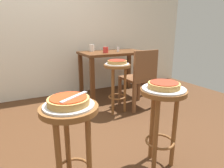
{
  "coord_description": "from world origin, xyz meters",
  "views": [
    {
      "loc": [
        -0.33,
        -1.73,
        1.11
      ],
      "look_at": [
        0.49,
        -0.14,
        0.6
      ],
      "focal_mm": 30.81,
      "sensor_mm": 36.0,
      "label": 1
    }
  ],
  "objects_px": {
    "pizza_foreground": "(69,101)",
    "stool_leftside": "(117,78)",
    "stool_foreground": "(71,134)",
    "wooden_chair": "(140,77)",
    "cup_far_edge": "(92,48)",
    "condiment_shaker": "(118,49)",
    "serving_plate_foreground": "(69,105)",
    "stool_middle": "(162,112)",
    "dining_table": "(113,59)",
    "cup_near_edge": "(106,50)",
    "serving_plate_middle": "(164,89)",
    "serving_plate_leftside": "(117,64)",
    "pizza_leftside": "(117,62)",
    "pizza_middle": "(164,85)",
    "pizza_server_knife": "(74,97)"
  },
  "relations": [
    {
      "from": "pizza_foreground",
      "to": "stool_leftside",
      "type": "xyz_separation_m",
      "value": [
        0.95,
        1.14,
        -0.22
      ]
    },
    {
      "from": "stool_middle",
      "to": "wooden_chair",
      "type": "xyz_separation_m",
      "value": [
        0.58,
        1.12,
        -0.02
      ]
    },
    {
      "from": "pizza_middle",
      "to": "dining_table",
      "type": "xyz_separation_m",
      "value": [
        0.5,
        1.81,
        -0.07
      ]
    },
    {
      "from": "pizza_foreground",
      "to": "stool_leftside",
      "type": "distance_m",
      "value": 1.5
    },
    {
      "from": "wooden_chair",
      "to": "cup_far_edge",
      "type": "bearing_deg",
      "value": 113.37
    },
    {
      "from": "pizza_middle",
      "to": "wooden_chair",
      "type": "bearing_deg",
      "value": 62.55
    },
    {
      "from": "serving_plate_middle",
      "to": "serving_plate_leftside",
      "type": "xyz_separation_m",
      "value": [
        0.22,
        1.14,
        0.0
      ]
    },
    {
      "from": "serving_plate_leftside",
      "to": "dining_table",
      "type": "bearing_deg",
      "value": 66.82
    },
    {
      "from": "wooden_chair",
      "to": "pizza_foreground",
      "type": "bearing_deg",
      "value": -139.49
    },
    {
      "from": "pizza_middle",
      "to": "serving_plate_leftside",
      "type": "xyz_separation_m",
      "value": [
        0.22,
        1.14,
        -0.03
      ]
    },
    {
      "from": "pizza_middle",
      "to": "pizza_leftside",
      "type": "xyz_separation_m",
      "value": [
        0.22,
        1.14,
        0.0
      ]
    },
    {
      "from": "serving_plate_middle",
      "to": "pizza_middle",
      "type": "distance_m",
      "value": 0.03
    },
    {
      "from": "dining_table",
      "to": "wooden_chair",
      "type": "xyz_separation_m",
      "value": [
        0.08,
        -0.69,
        -0.17
      ]
    },
    {
      "from": "pizza_server_knife",
      "to": "dining_table",
      "type": "bearing_deg",
      "value": 23.36
    },
    {
      "from": "stool_leftside",
      "to": "condiment_shaker",
      "type": "bearing_deg",
      "value": 60.19
    },
    {
      "from": "stool_foreground",
      "to": "dining_table",
      "type": "relative_size",
      "value": 0.62
    },
    {
      "from": "serving_plate_foreground",
      "to": "pizza_server_knife",
      "type": "distance_m",
      "value": 0.07
    },
    {
      "from": "pizza_middle",
      "to": "dining_table",
      "type": "distance_m",
      "value": 1.88
    },
    {
      "from": "cup_far_edge",
      "to": "pizza_foreground",
      "type": "bearing_deg",
      "value": -115.04
    },
    {
      "from": "pizza_server_knife",
      "to": "stool_leftside",
      "type": "bearing_deg",
      "value": 18.31
    },
    {
      "from": "pizza_foreground",
      "to": "condiment_shaker",
      "type": "relative_size",
      "value": 3.21
    },
    {
      "from": "stool_foreground",
      "to": "pizza_server_knife",
      "type": "distance_m",
      "value": 0.25
    },
    {
      "from": "condiment_shaker",
      "to": "cup_near_edge",
      "type": "bearing_deg",
      "value": -164.14
    },
    {
      "from": "pizza_foreground",
      "to": "pizza_leftside",
      "type": "height_order",
      "value": "same"
    },
    {
      "from": "serving_plate_foreground",
      "to": "cup_near_edge",
      "type": "relative_size",
      "value": 3.37
    },
    {
      "from": "pizza_leftside",
      "to": "cup_far_edge",
      "type": "bearing_deg",
      "value": 90.94
    },
    {
      "from": "serving_plate_leftside",
      "to": "cup_near_edge",
      "type": "bearing_deg",
      "value": 80.15
    },
    {
      "from": "serving_plate_leftside",
      "to": "condiment_shaker",
      "type": "bearing_deg",
      "value": 60.19
    },
    {
      "from": "wooden_chair",
      "to": "condiment_shaker",
      "type": "bearing_deg",
      "value": 90.52
    },
    {
      "from": "dining_table",
      "to": "cup_near_edge",
      "type": "bearing_deg",
      "value": -148.06
    },
    {
      "from": "pizza_foreground",
      "to": "wooden_chair",
      "type": "distance_m",
      "value": 1.74
    },
    {
      "from": "serving_plate_leftside",
      "to": "pizza_server_knife",
      "type": "height_order",
      "value": "pizza_server_knife"
    },
    {
      "from": "pizza_foreground",
      "to": "cup_far_edge",
      "type": "xyz_separation_m",
      "value": [
        0.93,
        2.0,
        0.11
      ]
    },
    {
      "from": "condiment_shaker",
      "to": "pizza_foreground",
      "type": "bearing_deg",
      "value": -126.55
    },
    {
      "from": "wooden_chair",
      "to": "dining_table",
      "type": "bearing_deg",
      "value": 96.44
    },
    {
      "from": "stool_foreground",
      "to": "pizza_foreground",
      "type": "xyz_separation_m",
      "value": [
        0.0,
        0.0,
        0.22
      ]
    },
    {
      "from": "serving_plate_foreground",
      "to": "stool_middle",
      "type": "relative_size",
      "value": 0.45
    },
    {
      "from": "cup_far_edge",
      "to": "stool_leftside",
      "type": "bearing_deg",
      "value": -89.06
    },
    {
      "from": "cup_near_edge",
      "to": "pizza_server_knife",
      "type": "height_order",
      "value": "cup_near_edge"
    },
    {
      "from": "serving_plate_foreground",
      "to": "pizza_foreground",
      "type": "height_order",
      "value": "pizza_foreground"
    },
    {
      "from": "serving_plate_leftside",
      "to": "pizza_foreground",
      "type": "bearing_deg",
      "value": -129.84
    },
    {
      "from": "pizza_leftside",
      "to": "dining_table",
      "type": "distance_m",
      "value": 0.73
    },
    {
      "from": "stool_foreground",
      "to": "stool_leftside",
      "type": "distance_m",
      "value": 1.48
    },
    {
      "from": "stool_foreground",
      "to": "stool_leftside",
      "type": "bearing_deg",
      "value": 50.16
    },
    {
      "from": "pizza_foreground",
      "to": "wooden_chair",
      "type": "xyz_separation_m",
      "value": [
        1.31,
        1.12,
        -0.24
      ]
    },
    {
      "from": "pizza_foreground",
      "to": "pizza_middle",
      "type": "bearing_deg",
      "value": 0.04
    },
    {
      "from": "stool_foreground",
      "to": "serving_plate_middle",
      "type": "relative_size",
      "value": 2.03
    },
    {
      "from": "stool_middle",
      "to": "pizza_server_knife",
      "type": "bearing_deg",
      "value": -178.33
    },
    {
      "from": "serving_plate_middle",
      "to": "condiment_shaker",
      "type": "distance_m",
      "value": 1.86
    },
    {
      "from": "pizza_middle",
      "to": "cup_far_edge",
      "type": "xyz_separation_m",
      "value": [
        0.2,
        2.0,
        0.11
      ]
    }
  ]
}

